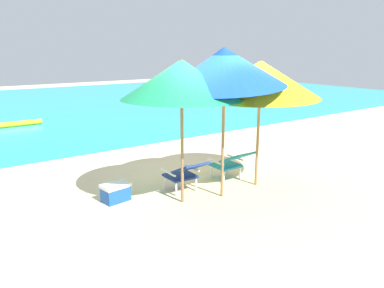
% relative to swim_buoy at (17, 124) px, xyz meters
% --- Properties ---
extents(ground_plane, '(40.00, 40.00, 0.00)m').
position_rel_swim_buoy_xyz_m(ground_plane, '(1.91, -4.10, -0.10)').
color(ground_plane, beige).
extents(ocean_band, '(40.00, 18.00, 0.01)m').
position_rel_swim_buoy_xyz_m(ocean_band, '(1.91, 4.18, -0.09)').
color(ocean_band, '#28B2B7').
rests_on(ocean_band, ground_plane).
extents(swim_buoy, '(1.60, 0.18, 0.18)m').
position_rel_swim_buoy_xyz_m(swim_buoy, '(0.00, 0.00, 0.00)').
color(swim_buoy, yellow).
rests_on(swim_buoy, ocean_band).
extents(lounge_chair_left, '(0.56, 0.89, 0.68)m').
position_rel_swim_buoy_xyz_m(lounge_chair_left, '(1.39, -8.36, 0.31)').
color(lounge_chair_left, navy).
rests_on(lounge_chair_left, ground_plane).
extents(lounge_chair_right, '(0.55, 0.88, 0.68)m').
position_rel_swim_buoy_xyz_m(lounge_chair_right, '(2.52, -8.35, 0.31)').
color(lounge_chair_right, teal).
rests_on(lounge_chair_right, ground_plane).
extents(beach_umbrella_left, '(2.72, 2.72, 2.47)m').
position_rel_swim_buoy_xyz_m(beach_umbrella_left, '(1.11, -8.69, 2.02)').
color(beach_umbrella_left, olive).
rests_on(beach_umbrella_left, ground_plane).
extents(beach_umbrella_center, '(2.52, 2.49, 2.71)m').
position_rel_swim_buoy_xyz_m(beach_umbrella_center, '(1.85, -8.87, 2.20)').
color(beach_umbrella_center, olive).
rests_on(beach_umbrella_center, ground_plane).
extents(beach_umbrella_right, '(2.77, 2.76, 2.43)m').
position_rel_swim_buoy_xyz_m(beach_umbrella_right, '(2.77, -8.81, 1.96)').
color(beach_umbrella_right, olive).
rests_on(beach_umbrella_right, ground_plane).
extents(cooler_box, '(0.51, 0.39, 0.32)m').
position_rel_swim_buoy_xyz_m(cooler_box, '(0.18, -7.97, 0.06)').
color(cooler_box, '#194CA5').
rests_on(cooler_box, ground_plane).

